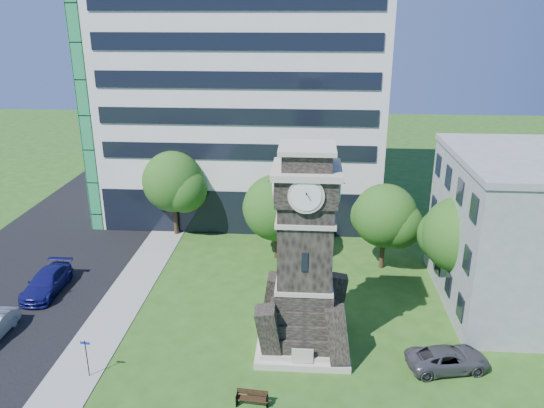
# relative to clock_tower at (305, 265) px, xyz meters

# --- Properties ---
(ground) EXTENTS (160.00, 160.00, 0.00)m
(ground) POSITION_rel_clock_tower_xyz_m (-3.00, -2.00, -5.28)
(ground) COLOR #285117
(ground) RESTS_ON ground
(sidewalk) EXTENTS (3.00, 70.00, 0.06)m
(sidewalk) POSITION_rel_clock_tower_xyz_m (-12.50, 3.00, -5.25)
(sidewalk) COLOR gray
(sidewalk) RESTS_ON ground
(clock_tower) EXTENTS (5.40, 5.40, 12.22)m
(clock_tower) POSITION_rel_clock_tower_xyz_m (0.00, 0.00, 0.00)
(clock_tower) COLOR #BEB5A5
(clock_tower) RESTS_ON ground
(office_tall) EXTENTS (26.20, 15.11, 28.60)m
(office_tall) POSITION_rel_clock_tower_xyz_m (-6.20, 23.84, 8.94)
(office_tall) COLOR white
(office_tall) RESTS_ON ground
(car_street_north) EXTENTS (2.23, 5.31, 1.53)m
(car_street_north) POSITION_rel_clock_tower_xyz_m (-18.26, 5.01, -4.51)
(car_street_north) COLOR navy
(car_street_north) RESTS_ON ground
(car_east_lot) EXTENTS (4.91, 3.00, 1.27)m
(car_east_lot) POSITION_rel_clock_tower_xyz_m (8.08, -1.76, -4.64)
(car_east_lot) COLOR #4B4B50
(car_east_lot) RESTS_ON ground
(park_bench) EXTENTS (1.63, 0.44, 0.84)m
(park_bench) POSITION_rel_clock_tower_xyz_m (-2.48, -5.45, -4.83)
(park_bench) COLOR black
(park_bench) RESTS_ON ground
(street_sign) EXTENTS (0.55, 0.05, 2.29)m
(street_sign) POSITION_rel_clock_tower_xyz_m (-11.62, -3.89, -3.85)
(street_sign) COLOR black
(street_sign) RESTS_ON ground
(tree_nw) EXTENTS (5.85, 5.32, 7.63)m
(tree_nw) POSITION_rel_clock_tower_xyz_m (-11.54, 16.00, -0.51)
(tree_nw) COLOR #332114
(tree_nw) RESTS_ON ground
(tree_nc) EXTENTS (5.79, 5.27, 6.94)m
(tree_nc) POSITION_rel_clock_tower_xyz_m (-2.29, 11.83, -1.14)
(tree_nc) COLOR #332114
(tree_nc) RESTS_ON ground
(tree_ne) EXTENTS (5.33, 4.84, 6.77)m
(tree_ne) POSITION_rel_clock_tower_xyz_m (6.01, 10.61, -1.11)
(tree_ne) COLOR #332114
(tree_ne) RESTS_ON ground
(tree_east) EXTENTS (5.70, 5.18, 7.51)m
(tree_east) POSITION_rel_clock_tower_xyz_m (10.36, 5.90, -0.56)
(tree_east) COLOR #332114
(tree_east) RESTS_ON ground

